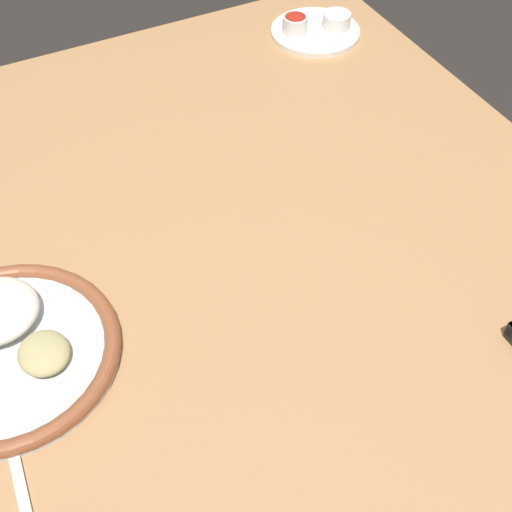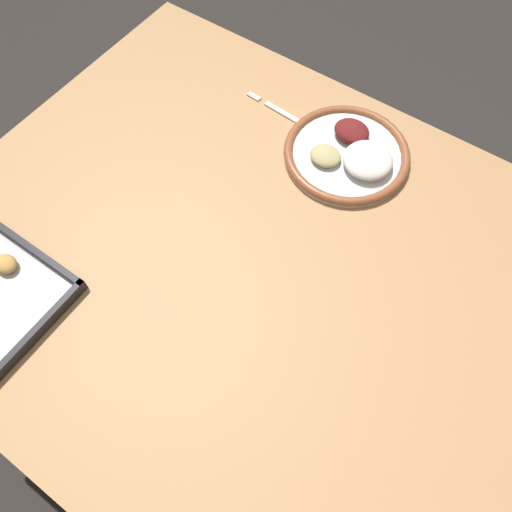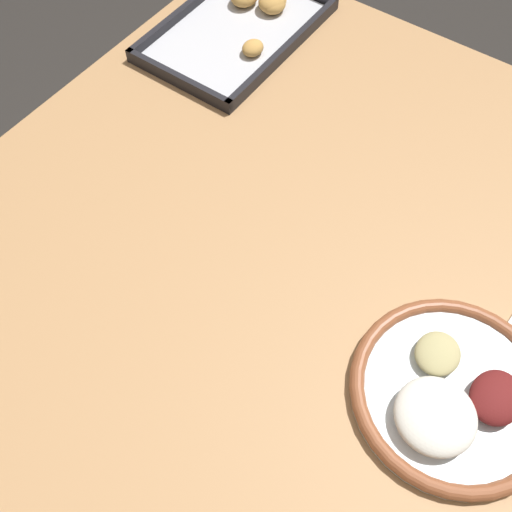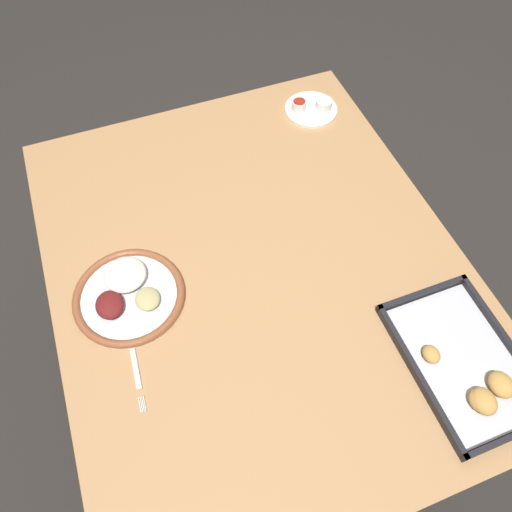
{
  "view_description": "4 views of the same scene",
  "coord_description": "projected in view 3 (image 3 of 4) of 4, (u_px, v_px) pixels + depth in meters",
  "views": [
    {
      "loc": [
        0.54,
        -0.28,
        1.45
      ],
      "look_at": [
        -0.01,
        0.0,
        0.77
      ],
      "focal_mm": 50.0,
      "sensor_mm": 36.0,
      "label": 1
    },
    {
      "loc": [
        -0.26,
        0.36,
        1.59
      ],
      "look_at": [
        -0.01,
        0.0,
        0.77
      ],
      "focal_mm": 35.0,
      "sensor_mm": 36.0,
      "label": 2
    },
    {
      "loc": [
        -0.38,
        -0.27,
        1.51
      ],
      "look_at": [
        -0.01,
        0.0,
        0.77
      ],
      "focal_mm": 42.0,
      "sensor_mm": 36.0,
      "label": 3
    },
    {
      "loc": [
        0.63,
        -0.24,
        1.82
      ],
      "look_at": [
        -0.01,
        0.0,
        0.77
      ],
      "focal_mm": 35.0,
      "sensor_mm": 36.0,
      "label": 4
    }
  ],
  "objects": [
    {
      "name": "dining_table",
      "position": [
        258.0,
        293.0,
        0.98
      ],
      "size": [
        1.28,
        1.03,
        0.74
      ],
      "color": "#AD7F51",
      "rests_on": "ground_plane"
    },
    {
      "name": "baking_tray",
      "position": [
        243.0,
        24.0,
        1.18
      ],
      "size": [
        0.37,
        0.24,
        0.04
      ],
      "color": "black",
      "rests_on": "dining_table"
    },
    {
      "name": "ground_plane",
      "position": [
        257.0,
        414.0,
        1.53
      ],
      "size": [
        8.0,
        8.0,
        0.0
      ],
      "primitive_type": "plane",
      "color": "#282623"
    },
    {
      "name": "dinner_plate",
      "position": [
        453.0,
        394.0,
        0.78
      ],
      "size": [
        0.27,
        0.27,
        0.05
      ],
      "color": "silver",
      "rests_on": "dining_table"
    }
  ]
}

